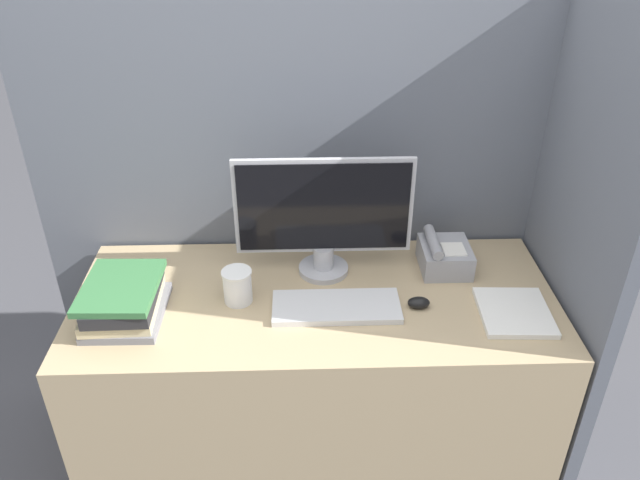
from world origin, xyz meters
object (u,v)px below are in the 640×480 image
coffee_cup (238,286)px  desk_telephone (444,256)px  mouse (419,303)px  monitor (324,217)px  keyboard (336,307)px  book_stack (124,300)px

coffee_cup → desk_telephone: (0.70, 0.17, -0.01)m
mouse → desk_telephone: bearing=60.9°
monitor → keyboard: 0.30m
monitor → desk_telephone: size_ratio=3.16×
monitor → book_stack: bearing=-160.1°
book_stack → keyboard: bearing=0.7°
mouse → coffee_cup: (-0.57, 0.05, 0.04)m
mouse → desk_telephone: size_ratio=0.38×
keyboard → desk_telephone: size_ratio=2.18×
keyboard → mouse: mouse is taller
desk_telephone → monitor: bearing=-179.3°
monitor → book_stack: size_ratio=1.91×
keyboard → coffee_cup: size_ratio=3.53×
monitor → keyboard: (0.03, -0.22, -0.20)m
keyboard → book_stack: size_ratio=1.31×
monitor → keyboard: bearing=-81.5°
monitor → coffee_cup: (-0.28, -0.16, -0.16)m
monitor → mouse: 0.41m
mouse → desk_telephone: (0.12, 0.22, 0.03)m
keyboard → coffee_cup: (-0.31, 0.06, 0.05)m
keyboard → mouse: size_ratio=5.71×
monitor → book_stack: monitor is taller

